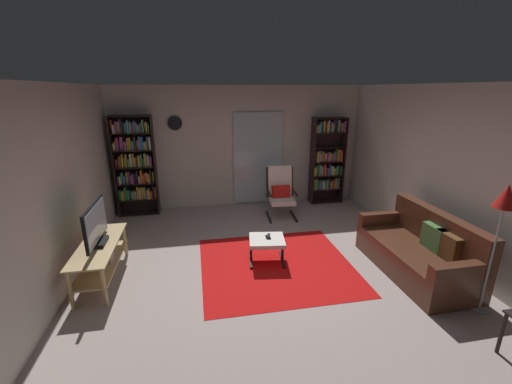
{
  "coord_description": "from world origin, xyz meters",
  "views": [
    {
      "loc": [
        -0.96,
        -4.1,
        2.51
      ],
      "look_at": [
        -0.04,
        0.75,
        0.94
      ],
      "focal_mm": 22.74,
      "sensor_mm": 36.0,
      "label": 1
    }
  ],
  "objects_px": {
    "bookshelf_near_sofa": "(327,160)",
    "wall_clock": "(175,123)",
    "leather_sofa": "(419,252)",
    "lounge_armchair": "(281,191)",
    "tv_remote": "(268,236)",
    "floor_lamp_by_sofa": "(504,207)",
    "ottoman": "(267,243)",
    "tv_stand": "(101,255)",
    "bookshelf_near_tv": "(135,163)",
    "television": "(96,226)",
    "cell_phone": "(268,237)"
  },
  "relations": [
    {
      "from": "bookshelf_near_sofa",
      "to": "wall_clock",
      "type": "bearing_deg",
      "value": 177.26
    },
    {
      "from": "leather_sofa",
      "to": "lounge_armchair",
      "type": "relative_size",
      "value": 1.75
    },
    {
      "from": "tv_remote",
      "to": "floor_lamp_by_sofa",
      "type": "bearing_deg",
      "value": -19.17
    },
    {
      "from": "tv_remote",
      "to": "lounge_armchair",
      "type": "bearing_deg",
      "value": 86.97
    },
    {
      "from": "lounge_armchair",
      "to": "tv_remote",
      "type": "xyz_separation_m",
      "value": [
        -0.65,
        -1.72,
        -0.15
      ]
    },
    {
      "from": "bookshelf_near_sofa",
      "to": "ottoman",
      "type": "xyz_separation_m",
      "value": [
        -1.93,
        -2.46,
        -0.67
      ]
    },
    {
      "from": "bookshelf_near_sofa",
      "to": "lounge_armchair",
      "type": "xyz_separation_m",
      "value": [
        -1.25,
        -0.68,
        -0.45
      ]
    },
    {
      "from": "bookshelf_near_sofa",
      "to": "floor_lamp_by_sofa",
      "type": "height_order",
      "value": "bookshelf_near_sofa"
    },
    {
      "from": "tv_stand",
      "to": "wall_clock",
      "type": "relative_size",
      "value": 4.75
    },
    {
      "from": "bookshelf_near_tv",
      "to": "wall_clock",
      "type": "relative_size",
      "value": 7.02
    },
    {
      "from": "television",
      "to": "leather_sofa",
      "type": "distance_m",
      "value": 4.46
    },
    {
      "from": "bookshelf_near_sofa",
      "to": "cell_phone",
      "type": "xyz_separation_m",
      "value": [
        -1.91,
        -2.43,
        -0.6
      ]
    },
    {
      "from": "leather_sofa",
      "to": "lounge_armchair",
      "type": "height_order",
      "value": "lounge_armchair"
    },
    {
      "from": "floor_lamp_by_sofa",
      "to": "wall_clock",
      "type": "bearing_deg",
      "value": 130.65
    },
    {
      "from": "tv_stand",
      "to": "bookshelf_near_sofa",
      "type": "distance_m",
      "value": 4.98
    },
    {
      "from": "cell_phone",
      "to": "tv_stand",
      "type": "bearing_deg",
      "value": -175.06
    },
    {
      "from": "tv_remote",
      "to": "bookshelf_near_tv",
      "type": "bearing_deg",
      "value": 150.68
    },
    {
      "from": "cell_phone",
      "to": "wall_clock",
      "type": "xyz_separation_m",
      "value": [
        -1.39,
        2.59,
        1.47
      ]
    },
    {
      "from": "tv_remote",
      "to": "leather_sofa",
      "type": "bearing_deg",
      "value": -3.09
    },
    {
      "from": "tv_stand",
      "to": "bookshelf_near_sofa",
      "type": "bearing_deg",
      "value": 30.37
    },
    {
      "from": "bookshelf_near_tv",
      "to": "tv_remote",
      "type": "distance_m",
      "value": 3.34
    },
    {
      "from": "bookshelf_near_tv",
      "to": "leather_sofa",
      "type": "relative_size",
      "value": 1.14
    },
    {
      "from": "television",
      "to": "leather_sofa",
      "type": "bearing_deg",
      "value": -8.45
    },
    {
      "from": "television",
      "to": "tv_stand",
      "type": "bearing_deg",
      "value": 104.97
    },
    {
      "from": "tv_remote",
      "to": "floor_lamp_by_sofa",
      "type": "height_order",
      "value": "floor_lamp_by_sofa"
    },
    {
      "from": "bookshelf_near_tv",
      "to": "ottoman",
      "type": "height_order",
      "value": "bookshelf_near_tv"
    },
    {
      "from": "television",
      "to": "wall_clock",
      "type": "height_order",
      "value": "wall_clock"
    },
    {
      "from": "bookshelf_near_tv",
      "to": "leather_sofa",
      "type": "distance_m",
      "value": 5.35
    },
    {
      "from": "bookshelf_near_sofa",
      "to": "tv_remote",
      "type": "xyz_separation_m",
      "value": [
        -1.89,
        -2.4,
        -0.59
      ]
    },
    {
      "from": "leather_sofa",
      "to": "cell_phone",
      "type": "xyz_separation_m",
      "value": [
        -2.03,
        0.72,
        0.07
      ]
    },
    {
      "from": "cell_phone",
      "to": "wall_clock",
      "type": "height_order",
      "value": "wall_clock"
    },
    {
      "from": "ottoman",
      "to": "floor_lamp_by_sofa",
      "type": "bearing_deg",
      "value": -35.18
    },
    {
      "from": "tv_stand",
      "to": "ottoman",
      "type": "xyz_separation_m",
      "value": [
        2.33,
        0.04,
        -0.04
      ]
    },
    {
      "from": "television",
      "to": "floor_lamp_by_sofa",
      "type": "xyz_separation_m",
      "value": [
        4.58,
        -1.54,
        0.51
      ]
    },
    {
      "from": "leather_sofa",
      "to": "floor_lamp_by_sofa",
      "type": "relative_size",
      "value": 1.15
    },
    {
      "from": "television",
      "to": "wall_clock",
      "type": "xyz_separation_m",
      "value": [
        0.97,
        2.66,
        1.05
      ]
    },
    {
      "from": "wall_clock",
      "to": "ottoman",
      "type": "bearing_deg",
      "value": -62.56
    },
    {
      "from": "bookshelf_near_tv",
      "to": "floor_lamp_by_sofa",
      "type": "distance_m",
      "value": 6.01
    },
    {
      "from": "tv_stand",
      "to": "leather_sofa",
      "type": "distance_m",
      "value": 4.44
    },
    {
      "from": "bookshelf_near_tv",
      "to": "ottoman",
      "type": "relative_size",
      "value": 3.49
    },
    {
      "from": "lounge_armchair",
      "to": "cell_phone",
      "type": "distance_m",
      "value": 1.88
    },
    {
      "from": "bookshelf_near_sofa",
      "to": "wall_clock",
      "type": "relative_size",
      "value": 6.65
    },
    {
      "from": "floor_lamp_by_sofa",
      "to": "leather_sofa",
      "type": "bearing_deg",
      "value": 102.41
    },
    {
      "from": "bookshelf_near_sofa",
      "to": "bookshelf_near_tv",
      "type": "bearing_deg",
      "value": -179.9
    },
    {
      "from": "television",
      "to": "bookshelf_near_sofa",
      "type": "bearing_deg",
      "value": 30.47
    },
    {
      "from": "bookshelf_near_sofa",
      "to": "floor_lamp_by_sofa",
      "type": "distance_m",
      "value": 4.08
    },
    {
      "from": "lounge_armchair",
      "to": "floor_lamp_by_sofa",
      "type": "bearing_deg",
      "value": -65.11
    },
    {
      "from": "wall_clock",
      "to": "tv_remote",
      "type": "bearing_deg",
      "value": -61.28
    },
    {
      "from": "tv_remote",
      "to": "cell_phone",
      "type": "height_order",
      "value": "tv_remote"
    },
    {
      "from": "bookshelf_near_tv",
      "to": "wall_clock",
      "type": "bearing_deg",
      "value": 11.17
    }
  ]
}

